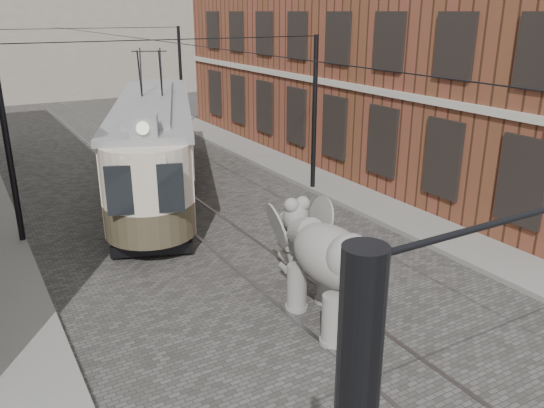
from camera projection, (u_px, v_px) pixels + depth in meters
ground at (278, 279)px, 14.78m from camera, size 120.00×120.00×0.00m
tram_rails at (278, 278)px, 14.77m from camera, size 1.54×80.00×0.02m
sidewalk_right at (439, 234)px, 17.60m from camera, size 2.00×60.00×0.15m
sidewalk_left at (15, 346)px, 11.67m from camera, size 2.00×60.00×0.15m
brick_building at (383, 30)px, 25.35m from camera, size 8.00×26.00×12.00m
distant_block at (29, 9)px, 45.08m from camera, size 28.00×10.00×14.00m
catenary at (194, 136)px, 17.77m from camera, size 11.00×30.20×6.00m
tram at (154, 122)px, 21.40m from camera, size 7.49×13.84×5.44m
elephant at (330, 271)px, 12.36m from camera, size 2.63×4.35×2.56m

